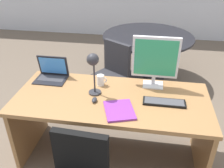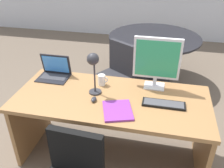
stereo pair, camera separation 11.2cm
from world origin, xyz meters
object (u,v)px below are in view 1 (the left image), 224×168
(keyboard, at_px, (164,102))
(mouse, at_px, (94,100))
(desk_lamp, at_px, (93,65))
(meeting_table, at_px, (147,46))
(desk, at_px, (112,112))
(meeting_chair_near, at_px, (110,80))
(laptop, at_px, (52,72))
(monitor, at_px, (155,59))
(book, at_px, (119,110))
(coffee_mug, at_px, (101,80))

(keyboard, height_order, mouse, mouse)
(mouse, xyz_separation_m, desk_lamp, (-0.03, 0.12, 0.29))
(desk_lamp, relative_size, meeting_table, 0.30)
(desk, distance_m, meeting_chair_near, 1.05)
(keyboard, bearing_deg, laptop, 165.44)
(mouse, xyz_separation_m, meeting_chair_near, (-0.06, 1.15, -0.44))
(desk, relative_size, meeting_chair_near, 2.14)
(laptop, bearing_deg, monitor, 0.12)
(book, bearing_deg, coffee_mug, 120.80)
(coffee_mug, bearing_deg, desk, -47.90)
(desk_lamp, bearing_deg, monitor, 25.44)
(desk, relative_size, monitor, 3.56)
(laptop, distance_m, book, 0.93)
(book, xyz_separation_m, meeting_table, (0.18, 2.01, -0.18))
(keyboard, distance_m, desk_lamp, 0.72)
(book, bearing_deg, mouse, 156.08)
(laptop, distance_m, coffee_mug, 0.55)
(monitor, relative_size, desk_lamp, 1.21)
(meeting_chair_near, bearing_deg, meeting_table, 57.23)
(desk, distance_m, desk_lamp, 0.54)
(desk, bearing_deg, meeting_chair_near, 101.16)
(laptop, distance_m, meeting_chair_near, 1.04)
(laptop, xyz_separation_m, meeting_chair_near, (0.48, 0.78, -0.49))
(book, bearing_deg, keyboard, 25.42)
(desk, xyz_separation_m, desk_lamp, (-0.17, -0.03, 0.52))
(monitor, relative_size, keyboard, 1.35)
(desk_lamp, bearing_deg, coffee_mug, 82.21)
(monitor, relative_size, mouse, 6.35)
(desk_lamp, height_order, book, desk_lamp)
(monitor, xyz_separation_m, keyboard, (0.10, -0.31, -0.28))
(monitor, relative_size, meeting_table, 0.36)
(desk, height_order, laptop, laptop)
(mouse, bearing_deg, laptop, 145.16)
(book, bearing_deg, meeting_table, 84.91)
(desk, bearing_deg, monitor, 31.50)
(keyboard, relative_size, coffee_mug, 3.46)
(keyboard, distance_m, mouse, 0.63)
(desk, distance_m, coffee_mug, 0.34)
(meeting_table, bearing_deg, mouse, -102.52)
(keyboard, bearing_deg, coffee_mug, 159.94)
(monitor, distance_m, meeting_chair_near, 1.20)
(desk, height_order, mouse, mouse)
(keyboard, height_order, book, keyboard)
(laptop, bearing_deg, meeting_table, 57.67)
(desk_lamp, xyz_separation_m, book, (0.27, -0.23, -0.30))
(monitor, height_order, laptop, monitor)
(book, height_order, meeting_table, book)
(mouse, bearing_deg, meeting_chair_near, 92.91)
(desk, distance_m, laptop, 0.77)
(laptop, distance_m, meeting_table, 1.82)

